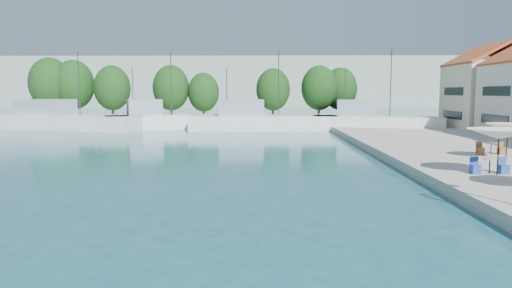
{
  "coord_description": "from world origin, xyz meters",
  "views": [
    {
      "loc": [
        -2.19,
        -2.03,
        4.65
      ],
      "look_at": [
        -2.64,
        26.0,
        1.49
      ],
      "focal_mm": 32.0,
      "sensor_mm": 36.0,
      "label": 1
    }
  ],
  "objects_px": {
    "trawler_01": "(63,121)",
    "umbrella_cream": "(508,128)",
    "trawler_02": "(158,121)",
    "trawler_03": "(260,121)",
    "umbrella_white": "(499,134)",
    "trawler_04": "(373,122)"
  },
  "relations": [
    {
      "from": "trawler_02",
      "to": "trawler_03",
      "type": "xyz_separation_m",
      "value": [
        13.03,
        -1.21,
        -0.0
      ]
    },
    {
      "from": "trawler_01",
      "to": "umbrella_cream",
      "type": "bearing_deg",
      "value": -19.62
    },
    {
      "from": "trawler_02",
      "to": "umbrella_cream",
      "type": "distance_m",
      "value": 41.57
    },
    {
      "from": "umbrella_white",
      "to": "umbrella_cream",
      "type": "distance_m",
      "value": 6.3
    },
    {
      "from": "trawler_02",
      "to": "umbrella_white",
      "type": "distance_m",
      "value": 43.71
    },
    {
      "from": "umbrella_white",
      "to": "trawler_01",
      "type": "bearing_deg",
      "value": 136.07
    },
    {
      "from": "trawler_01",
      "to": "trawler_02",
      "type": "distance_m",
      "value": 12.35
    },
    {
      "from": "trawler_01",
      "to": "umbrella_cream",
      "type": "xyz_separation_m",
      "value": [
        40.6,
        -30.57,
        1.48
      ]
    },
    {
      "from": "trawler_01",
      "to": "trawler_02",
      "type": "xyz_separation_m",
      "value": [
        12.35,
        -0.11,
        0.0
      ]
    },
    {
      "from": "umbrella_white",
      "to": "trawler_02",
      "type": "bearing_deg",
      "value": 124.87
    },
    {
      "from": "trawler_01",
      "to": "trawler_03",
      "type": "height_order",
      "value": "same"
    },
    {
      "from": "trawler_01",
      "to": "umbrella_cream",
      "type": "relative_size",
      "value": 8.36
    },
    {
      "from": "trawler_04",
      "to": "trawler_03",
      "type": "bearing_deg",
      "value": -172.01
    },
    {
      "from": "trawler_04",
      "to": "umbrella_cream",
      "type": "relative_size",
      "value": 5.96
    },
    {
      "from": "trawler_02",
      "to": "umbrella_white",
      "type": "xyz_separation_m",
      "value": [
        24.98,
        -35.84,
        1.57
      ]
    },
    {
      "from": "trawler_04",
      "to": "umbrella_white",
      "type": "height_order",
      "value": "trawler_04"
    },
    {
      "from": "trawler_02",
      "to": "trawler_04",
      "type": "height_order",
      "value": "same"
    },
    {
      "from": "trawler_03",
      "to": "umbrella_white",
      "type": "xyz_separation_m",
      "value": [
        11.94,
        -34.63,
        1.57
      ]
    },
    {
      "from": "trawler_01",
      "to": "trawler_03",
      "type": "xyz_separation_m",
      "value": [
        25.38,
        -1.32,
        0.0
      ]
    },
    {
      "from": "trawler_01",
      "to": "umbrella_cream",
      "type": "height_order",
      "value": "trawler_01"
    },
    {
      "from": "trawler_02",
      "to": "umbrella_white",
      "type": "bearing_deg",
      "value": -77.76
    },
    {
      "from": "trawler_03",
      "to": "trawler_04",
      "type": "height_order",
      "value": "same"
    }
  ]
}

